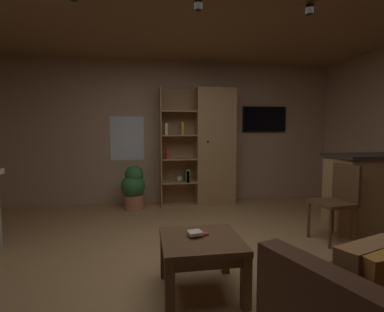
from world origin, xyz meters
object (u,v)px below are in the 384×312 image
dining_chair (338,197)px  potted_floor_plant (134,187)px  kitchen_bar_counter (380,191)px  table_book_0 (201,234)px  table_book_1 (195,233)px  bookshelf_cabinet (210,148)px  coffee_table (201,249)px  wall_mounted_tv (264,119)px

dining_chair → potted_floor_plant: 3.06m
kitchen_bar_counter → table_book_0: (-2.66, -1.06, -0.05)m
table_book_0 → potted_floor_plant: bearing=103.9°
kitchen_bar_counter → table_book_1: bearing=-158.1°
bookshelf_cabinet → dining_chair: bearing=-60.5°
bookshelf_cabinet → table_book_1: size_ratio=18.34×
bookshelf_cabinet → potted_floor_plant: 1.49m
kitchen_bar_counter → table_book_1: (-2.71, -1.09, -0.02)m
kitchen_bar_counter → coffee_table: (-2.66, -1.13, -0.14)m
coffee_table → wall_mounted_tv: bearing=59.2°
dining_chair → coffee_table: bearing=-155.2°
coffee_table → table_book_0: 0.12m
bookshelf_cabinet → table_book_0: (-0.70, -2.77, -0.55)m
coffee_table → table_book_1: size_ratio=5.76×
kitchen_bar_counter → dining_chair: kitchen_bar_counter is taller
bookshelf_cabinet → dining_chair: 2.34m
table_book_1 → wall_mounted_tv: 3.69m
coffee_table → potted_floor_plant: (-0.63, 2.64, 0.02)m
potted_floor_plant → table_book_1: bearing=-77.3°
coffee_table → table_book_0: bearing=84.9°
bookshelf_cabinet → kitchen_bar_counter: size_ratio=1.48×
dining_chair → table_book_0: bearing=-156.9°
wall_mounted_tv → table_book_0: bearing=-121.3°
dining_chair → bookshelf_cabinet: bearing=119.5°
table_book_0 → kitchen_bar_counter: bearing=21.8°
bookshelf_cabinet → table_book_0: size_ratio=18.34×
coffee_table → dining_chair: size_ratio=0.70×
bookshelf_cabinet → kitchen_bar_counter: bearing=-41.2°
dining_chair → table_book_1: bearing=-156.8°
bookshelf_cabinet → table_book_1: 2.94m
table_book_1 → dining_chair: dining_chair is taller
table_book_0 → wall_mounted_tv: (1.81, 2.98, 1.07)m
table_book_0 → potted_floor_plant: size_ratio=0.15×
potted_floor_plant → coffee_table: bearing=-76.6°
wall_mounted_tv → potted_floor_plant: bearing=-170.6°
coffee_table → dining_chair: (1.84, 0.85, 0.17)m
kitchen_bar_counter → coffee_table: size_ratio=2.15×
bookshelf_cabinet → wall_mounted_tv: bearing=10.8°
bookshelf_cabinet → table_book_1: (-0.76, -2.80, -0.53)m
bookshelf_cabinet → potted_floor_plant: bearing=-171.7°
table_book_0 → potted_floor_plant: (-0.64, 2.58, -0.08)m
kitchen_bar_counter → table_book_0: kitchen_bar_counter is taller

